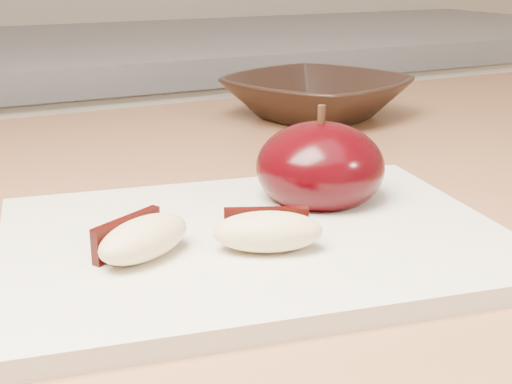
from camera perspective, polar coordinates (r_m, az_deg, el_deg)
name	(u,v)px	position (r m, az deg, el deg)	size (l,w,h in m)	color
back_cabinet	(5,319)	(1.33, -19.45, -9.59)	(2.40, 0.62, 0.94)	silver
cutting_board	(256,241)	(0.43, 0.00, -3.94)	(0.29, 0.21, 0.01)	silver
apple_half	(320,167)	(0.48, 5.14, 2.01)	(0.09, 0.09, 0.07)	black
apple_wedge_a	(142,238)	(0.39, -9.10, -3.65)	(0.07, 0.05, 0.02)	beige
apple_wedge_b	(268,231)	(0.40, 0.93, -3.12)	(0.07, 0.05, 0.02)	beige
bowl	(316,97)	(0.78, 4.84, 7.57)	(0.18, 0.18, 0.05)	black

